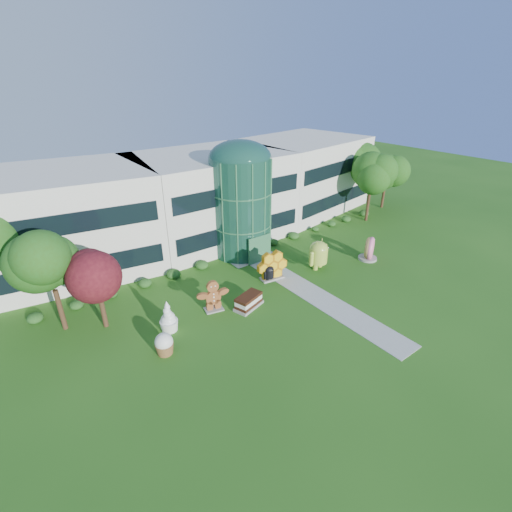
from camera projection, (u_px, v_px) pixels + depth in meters
ground at (325, 301)px, 30.65m from camera, size 140.00×140.00×0.00m
building at (210, 195)px, 41.48m from camera, size 46.00×15.00×9.30m
atrium at (241, 207)px, 37.07m from camera, size 6.00×6.00×9.80m
walkway at (308, 291)px, 32.07m from camera, size 2.40×20.00×0.04m
tree_red at (99, 292)px, 26.35m from camera, size 4.00×4.00×6.00m
trees_backdrop at (236, 211)px, 38.10m from camera, size 52.00×8.00×8.40m
android_green at (319, 253)px, 35.20m from camera, size 3.21×2.48×3.24m
android_black at (269, 272)px, 33.36m from camera, size 1.86×1.59×1.78m
donut at (369, 248)px, 37.06m from camera, size 2.57×2.15×2.42m
gingerbread at (213, 295)px, 28.99m from camera, size 3.06×1.72×2.66m
ice_cream_sandwich at (249, 301)px, 29.66m from camera, size 2.77×1.93×1.12m
honeycomb at (272, 267)px, 33.48m from camera, size 3.28×1.55×2.47m
froyo at (168, 316)px, 26.71m from camera, size 1.52×1.52×2.45m
cupcake at (164, 344)px, 24.65m from camera, size 1.74×1.74×1.58m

